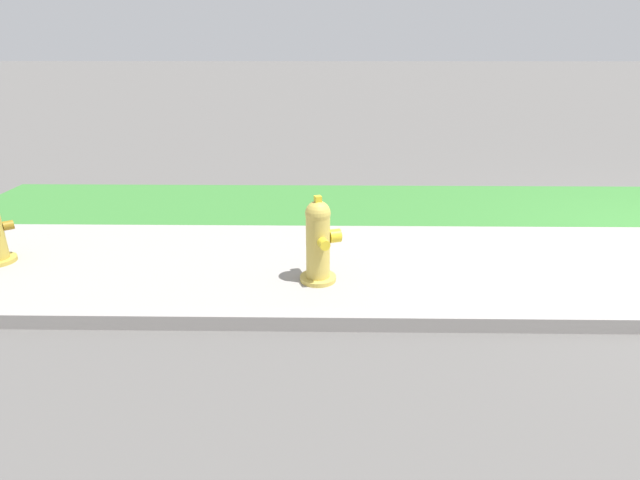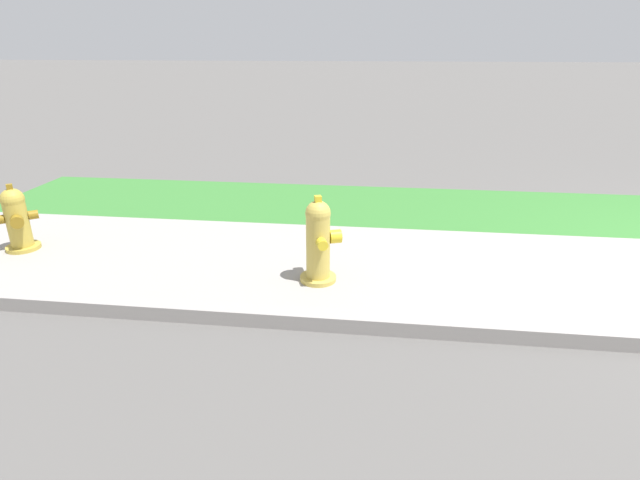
{
  "view_description": "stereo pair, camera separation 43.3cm",
  "coord_description": "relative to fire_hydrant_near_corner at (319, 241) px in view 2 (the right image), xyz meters",
  "views": [
    {
      "loc": [
        -4.37,
        -4.41,
        1.99
      ],
      "look_at": [
        -4.43,
        -0.38,
        0.4
      ],
      "focal_mm": 28.0,
      "sensor_mm": 36.0,
      "label": 1
    },
    {
      "loc": [
        -3.93,
        -4.38,
        1.99
      ],
      "look_at": [
        -4.43,
        -0.38,
        0.4
      ],
      "focal_mm": 28.0,
      "sensor_mm": 36.0,
      "label": 2
    }
  ],
  "objects": [
    {
      "name": "fire_hydrant_near_corner",
      "position": [
        0.0,
        0.0,
        0.0
      ],
      "size": [
        0.38,
        0.4,
        0.8
      ],
      "rotation": [
        0.0,
        0.0,
        5.06
      ],
      "color": "gold",
      "rests_on": "ground"
    },
    {
      "name": "fire_hydrant_far_end",
      "position": [
        -3.12,
        0.35,
        -0.05
      ],
      "size": [
        0.36,
        0.36,
        0.7
      ],
      "rotation": [
        0.0,
        0.0,
        3.81
      ],
      "color": "gold",
      "rests_on": "ground"
    }
  ]
}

